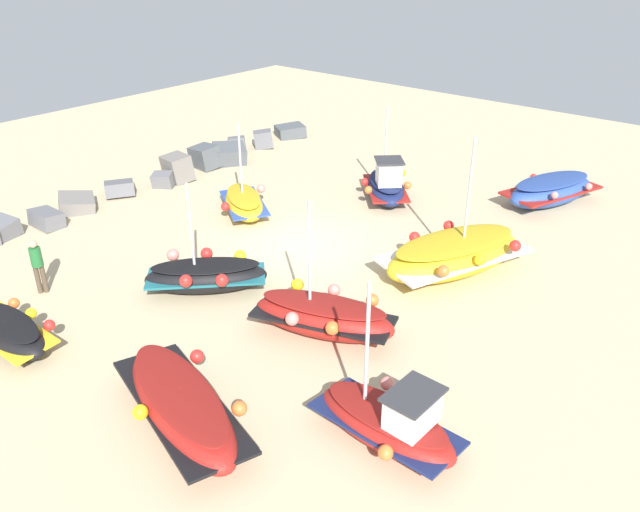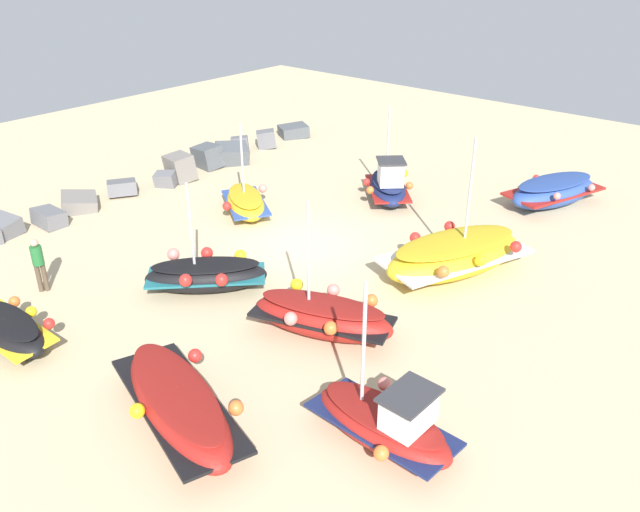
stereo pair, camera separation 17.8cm
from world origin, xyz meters
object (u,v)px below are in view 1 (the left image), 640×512
object	(u,v)px
fishing_boat_3	(206,275)
fishing_boat_7	(8,331)
fishing_boat_4	(551,190)
fishing_boat_8	(324,316)
fishing_boat_5	(244,203)
fishing_boat_1	(389,421)
fishing_boat_2	(454,254)
fishing_boat_0	(386,185)
fishing_boat_6	(181,404)
person_walking	(37,263)

from	to	relation	value
fishing_boat_3	fishing_boat_7	bearing A→B (deg)	-154.69
fishing_boat_3	fishing_boat_4	xyz separation A→B (m)	(12.71, -4.96, 0.06)
fishing_boat_3	fishing_boat_7	size ratio (longest dim) A/B	1.08
fishing_boat_8	fishing_boat_7	bearing A→B (deg)	-155.56
fishing_boat_8	fishing_boat_5	bearing A→B (deg)	130.74
fishing_boat_1	fishing_boat_2	xyz separation A→B (m)	(7.21, 2.59, 0.11)
fishing_boat_0	fishing_boat_4	bearing A→B (deg)	82.38
fishing_boat_1	fishing_boat_4	xyz separation A→B (m)	(14.42, 2.51, 0.04)
fishing_boat_1	fishing_boat_7	world-z (taller)	fishing_boat_1
fishing_boat_2	fishing_boat_7	bearing A→B (deg)	-11.88
fishing_boat_4	fishing_boat_6	world-z (taller)	fishing_boat_4
fishing_boat_1	fishing_boat_8	distance (m)	4.09
fishing_boat_0	fishing_boat_5	distance (m)	5.48
fishing_boat_0	fishing_boat_2	size ratio (longest dim) A/B	0.68
fishing_boat_4	fishing_boat_8	world-z (taller)	fishing_boat_8
fishing_boat_0	fishing_boat_2	bearing A→B (deg)	10.62
fishing_boat_0	fishing_boat_5	bearing A→B (deg)	-79.44
fishing_boat_6	person_walking	xyz separation A→B (m)	(0.98, 7.42, 0.43)
fishing_boat_8	fishing_boat_6	bearing A→B (deg)	-110.52
fishing_boat_7	fishing_boat_3	bearing A→B (deg)	70.08
fishing_boat_7	fishing_boat_8	size ratio (longest dim) A/B	0.78
fishing_boat_4	fishing_boat_8	size ratio (longest dim) A/B	1.09
fishing_boat_4	fishing_boat_6	xyz separation A→B (m)	(-16.77, 1.08, -0.03)
fishing_boat_5	fishing_boat_8	size ratio (longest dim) A/B	0.83
fishing_boat_3	fishing_boat_7	world-z (taller)	fishing_boat_3
fishing_boat_0	fishing_boat_8	world-z (taller)	fishing_boat_8
fishing_boat_5	fishing_boat_7	bearing A→B (deg)	-47.90
fishing_boat_6	fishing_boat_7	xyz separation A→B (m)	(-0.92, 5.58, -0.10)
fishing_boat_0	fishing_boat_5	xyz separation A→B (m)	(-4.42, 3.22, -0.17)
fishing_boat_1	fishing_boat_3	bearing A→B (deg)	168.64
fishing_boat_3	fishing_boat_6	world-z (taller)	fishing_boat_3
fishing_boat_1	fishing_boat_8	bearing A→B (deg)	149.89
fishing_boat_1	person_walking	distance (m)	11.11
fishing_boat_3	person_walking	xyz separation A→B (m)	(-3.08, 3.54, 0.45)
fishing_boat_6	fishing_boat_0	bearing A→B (deg)	123.18
fishing_boat_3	fishing_boat_6	bearing A→B (deg)	-92.09
fishing_boat_3	person_walking	bearing A→B (deg)	175.28
fishing_boat_4	fishing_boat_7	xyz separation A→B (m)	(-17.68, 6.67, -0.14)
fishing_boat_6	fishing_boat_8	bearing A→B (deg)	105.06
fishing_boat_3	fishing_boat_4	world-z (taller)	fishing_boat_3
person_walking	fishing_boat_4	bearing A→B (deg)	95.10
fishing_boat_1	fishing_boat_2	distance (m)	7.67
fishing_boat_2	fishing_boat_3	world-z (taller)	fishing_boat_2
fishing_boat_3	fishing_boat_0	bearing A→B (deg)	44.61
fishing_boat_2	fishing_boat_4	bearing A→B (deg)	-160.34
fishing_boat_3	fishing_boat_5	xyz separation A→B (m)	(4.67, 3.28, -0.09)
fishing_boat_0	fishing_boat_8	bearing A→B (deg)	-18.29
fishing_boat_6	fishing_boat_1	bearing A→B (deg)	49.62
fishing_boat_0	fishing_boat_1	bearing A→B (deg)	-8.49
fishing_boat_7	fishing_boat_0	bearing A→B (deg)	82.33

